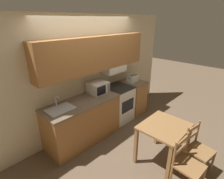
% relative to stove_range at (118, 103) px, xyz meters
% --- Properties ---
extents(ground_plane, '(16.00, 16.00, 0.00)m').
position_rel_stove_range_xyz_m(ground_plane, '(-0.54, 0.32, -0.45)').
color(ground_plane, brown).
extents(wall_back, '(5.14, 0.38, 2.55)m').
position_rel_stove_range_xyz_m(wall_back, '(-0.53, 0.25, 1.06)').
color(wall_back, beige).
rests_on(wall_back, ground_plane).
extents(lower_counter_main, '(1.61, 0.67, 0.90)m').
position_rel_stove_range_xyz_m(lower_counter_main, '(-1.12, -0.01, 0.00)').
color(lower_counter_main, '#A36B38').
rests_on(lower_counter_main, ground_plane).
extents(lower_counter_right_stub, '(0.52, 0.67, 0.90)m').
position_rel_stove_range_xyz_m(lower_counter_right_stub, '(0.58, -0.01, 0.00)').
color(lower_counter_right_stub, '#A36B38').
rests_on(lower_counter_right_stub, ground_plane).
extents(stove_range, '(0.62, 0.64, 0.90)m').
position_rel_stove_range_xyz_m(stove_range, '(0.00, 0.00, 0.00)').
color(stove_range, white).
rests_on(stove_range, ground_plane).
extents(microwave, '(0.40, 0.38, 0.25)m').
position_rel_stove_range_xyz_m(microwave, '(-0.58, 0.10, 0.58)').
color(microwave, white).
rests_on(microwave, lower_counter_main).
extents(toaster, '(0.29, 0.20, 0.18)m').
position_rel_stove_range_xyz_m(toaster, '(0.55, -0.01, 0.54)').
color(toaster, white).
rests_on(toaster, lower_counter_right_stub).
extents(sink_basin, '(0.49, 0.35, 0.25)m').
position_rel_stove_range_xyz_m(sink_basin, '(-1.60, -0.01, 0.47)').
color(sink_basin, '#B7BABF').
rests_on(sink_basin, lower_counter_main).
extents(dining_table, '(0.80, 0.70, 0.76)m').
position_rel_stove_range_xyz_m(dining_table, '(-0.53, -1.54, 0.17)').
color(dining_table, '#9E7042').
rests_on(dining_table, ground_plane).
extents(chair_left_of_table, '(0.41, 0.41, 0.85)m').
position_rel_stove_range_xyz_m(chair_left_of_table, '(-0.77, -2.07, -0.03)').
color(chair_left_of_table, '#9E7042').
rests_on(chair_left_of_table, ground_plane).
extents(chair_right_of_table, '(0.44, 0.44, 0.85)m').
position_rel_stove_range_xyz_m(chair_right_of_table, '(-0.31, -2.07, -0.03)').
color(chair_right_of_table, '#9E7042').
rests_on(chair_right_of_table, ground_plane).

